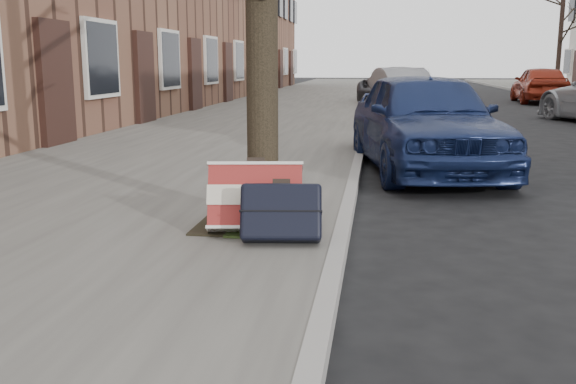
# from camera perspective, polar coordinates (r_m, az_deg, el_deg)

# --- Properties ---
(ground) EXTENTS (120.00, 120.00, 0.00)m
(ground) POSITION_cam_1_polar(r_m,az_deg,el_deg) (4.20, 21.34, -9.24)
(ground) COLOR black
(ground) RESTS_ON ground
(near_sidewalk) EXTENTS (5.00, 70.00, 0.12)m
(near_sidewalk) POSITION_cam_1_polar(r_m,az_deg,el_deg) (19.07, -0.18, 7.31)
(near_sidewalk) COLOR slate
(near_sidewalk) RESTS_ON ground
(dirt_patch) EXTENTS (0.85, 0.85, 0.02)m
(dirt_patch) POSITION_cam_1_polar(r_m,az_deg,el_deg) (5.29, -3.31, -2.80)
(dirt_patch) COLOR black
(dirt_patch) RESTS_ON near_sidewalk
(suitcase_red) EXTENTS (0.77, 0.50, 0.56)m
(suitcase_red) POSITION_cam_1_polar(r_m,az_deg,el_deg) (4.96, -2.90, -0.53)
(suitcase_red) COLOR maroon
(suitcase_red) RESTS_ON near_sidewalk
(suitcase_navy) EXTENTS (0.63, 0.41, 0.46)m
(suitcase_navy) POSITION_cam_1_polar(r_m,az_deg,el_deg) (4.69, -0.62, -1.80)
(suitcase_navy) COLOR black
(suitcase_navy) RESTS_ON near_sidewalk
(car_near_front) EXTENTS (2.24, 4.16, 1.35)m
(car_near_front) POSITION_cam_1_polar(r_m,az_deg,el_deg) (8.70, 12.10, 6.21)
(car_near_front) COLOR #16234F
(car_near_front) RESTS_ON ground
(car_near_mid) EXTENTS (2.30, 4.10, 1.28)m
(car_near_mid) POSITION_cam_1_polar(r_m,az_deg,el_deg) (20.27, 10.18, 9.02)
(car_near_mid) COLOR #A0A1A7
(car_near_mid) RESTS_ON ground
(car_near_back) EXTENTS (3.03, 4.96, 1.28)m
(car_near_back) POSITION_cam_1_polar(r_m,az_deg,el_deg) (23.47, 9.66, 9.35)
(car_near_back) COLOR #37373C
(car_near_back) RESTS_ON ground
(car_far_back) EXTENTS (1.77, 3.98, 1.33)m
(car_far_back) POSITION_cam_1_polar(r_m,az_deg,el_deg) (25.07, 21.46, 8.90)
(car_far_back) COLOR maroon
(car_far_back) RESTS_ON ground
(tree_far_c) EXTENTS (0.21, 0.21, 5.03)m
(tree_far_c) POSITION_cam_1_polar(r_m,az_deg,el_deg) (32.83, 23.05, 12.64)
(tree_far_c) COLOR black
(tree_far_c) RESTS_ON far_sidewalk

